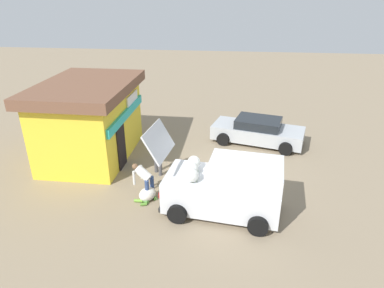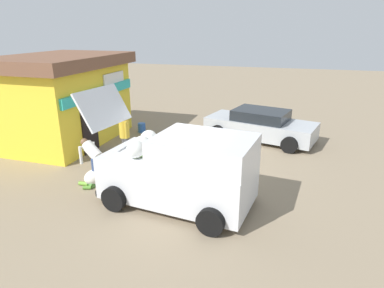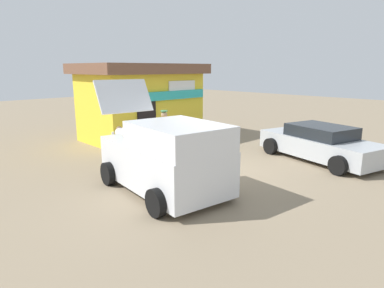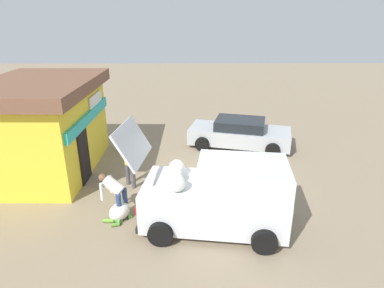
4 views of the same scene
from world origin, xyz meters
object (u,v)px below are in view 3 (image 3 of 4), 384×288
Objects in this scene: storefront_bar at (141,101)px; paint_bucket at (206,136)px; unloaded_banana_pile at (120,161)px; delivery_van at (166,157)px; vendor_standing at (164,130)px; parked_sedan at (320,143)px; customer_bending at (122,142)px.

storefront_bar is 3.39m from paint_bucket.
unloaded_banana_pile is at bearing -170.67° from paint_bucket.
delivery_van reaches higher than vendor_standing.
storefront_bar is 1.18× the size of delivery_van.
parked_sedan is 5.58m from vendor_standing.
unloaded_banana_pile is at bearing 142.56° from parked_sedan.
parked_sedan is 11.48× the size of paint_bucket.
storefront_bar reaches higher than vendor_standing.
unloaded_banana_pile is (0.36, 2.81, -0.75)m from delivery_van.
unloaded_banana_pile is at bearing 82.64° from delivery_van.
parked_sedan is 5.12m from paint_bucket.
delivery_van is at bearing -101.05° from customer_bending.
delivery_van is at bearing 166.30° from parked_sedan.
paint_bucket is at bearing 95.05° from parked_sedan.
unloaded_banana_pile is (-3.26, -3.23, -1.54)m from storefront_bar.
storefront_bar reaches higher than unloaded_banana_pile.
delivery_van is at bearing -120.97° from storefront_bar.
paint_bucket is (1.84, -2.39, -1.55)m from storefront_bar.
delivery_van is 6.61m from paint_bucket.
customer_bending is at bearing -171.83° from paint_bucket.
parked_sedan reaches higher than unloaded_banana_pile.
customer_bending reaches higher than paint_bucket.
parked_sedan is at bearing -37.44° from unloaded_banana_pile.
vendor_standing reaches higher than paint_bucket.
storefront_bar is 13.36× the size of paint_bucket.
delivery_van is 3.60× the size of customer_bending.
delivery_van is 3.00m from customer_bending.
customer_bending reaches higher than unloaded_banana_pile.
delivery_van reaches higher than unloaded_banana_pile.
vendor_standing is 2.08m from unloaded_banana_pile.
storefront_bar is at bearing 45.42° from customer_bending.
unloaded_banana_pile is at bearing 179.57° from vendor_standing.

